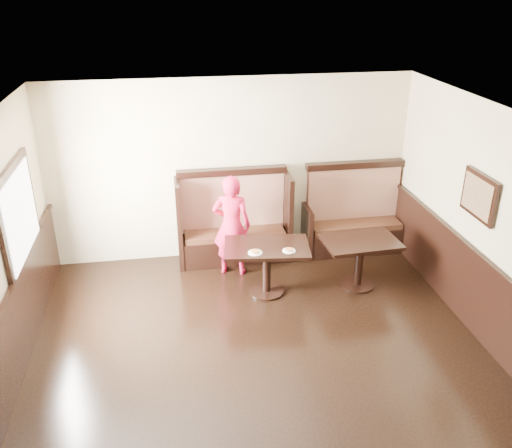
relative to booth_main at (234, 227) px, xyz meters
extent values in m
plane|color=black|center=(0.00, -3.30, -0.53)|extent=(7.00, 7.00, 0.00)
plane|color=beige|center=(0.00, 0.20, 0.87)|extent=(5.50, 0.00, 5.50)
plane|color=white|center=(0.00, -3.30, 2.27)|extent=(7.00, 7.00, 0.00)
cube|color=black|center=(-2.71, -1.40, 1.02)|extent=(0.05, 1.50, 1.20)
cube|color=white|center=(-2.69, -1.40, 1.02)|extent=(0.01, 1.30, 1.00)
cube|color=black|center=(2.71, -2.10, 1.17)|extent=(0.04, 0.70, 0.55)
cube|color=olive|center=(2.69, -2.10, 1.17)|extent=(0.01, 0.60, 0.45)
cube|color=black|center=(0.00, -0.08, -0.32)|extent=(1.60, 0.50, 0.42)
cube|color=#3C2013|center=(0.00, -0.08, -0.07)|extent=(1.54, 0.46, 0.09)
cube|color=#4C0F12|center=(0.00, 0.13, 0.37)|extent=(1.60, 0.12, 0.92)
cube|color=black|center=(0.00, 0.13, 0.87)|extent=(1.68, 0.16, 0.10)
cube|color=black|center=(-0.84, 0.02, 0.15)|extent=(0.07, 0.72, 1.36)
cube|color=black|center=(0.84, 0.02, 0.15)|extent=(0.07, 0.72, 1.36)
cube|color=black|center=(1.95, -0.08, -0.32)|extent=(1.50, 0.50, 0.42)
cube|color=#3C2013|center=(1.95, -0.08, -0.07)|extent=(1.44, 0.46, 0.09)
cube|color=#4C0F12|center=(1.95, 0.13, 0.37)|extent=(1.50, 0.12, 0.92)
cube|color=black|center=(1.95, 0.13, 0.87)|extent=(1.58, 0.16, 0.10)
cube|color=black|center=(1.16, 0.02, -0.13)|extent=(0.07, 0.72, 0.80)
cube|color=black|center=(2.74, 0.02, -0.13)|extent=(0.07, 0.72, 0.80)
cube|color=black|center=(0.32, -1.11, 0.19)|extent=(1.24, 0.86, 0.05)
cylinder|color=black|center=(0.32, -1.11, -0.18)|extent=(0.12, 0.12, 0.67)
cylinder|color=black|center=(0.32, -1.11, -0.51)|extent=(0.50, 0.50, 0.03)
cube|color=black|center=(1.65, -1.14, 0.18)|extent=(1.08, 0.74, 0.05)
cylinder|color=black|center=(1.65, -1.14, -0.18)|extent=(0.11, 0.11, 0.66)
cylinder|color=black|center=(1.65, -1.14, -0.51)|extent=(0.49, 0.49, 0.03)
imported|color=red|center=(-0.09, -0.46, 0.25)|extent=(0.64, 0.50, 1.54)
cylinder|color=white|center=(0.12, -1.29, 0.22)|extent=(0.19, 0.19, 0.01)
cylinder|color=tan|center=(0.12, -1.29, 0.23)|extent=(0.12, 0.12, 0.02)
cylinder|color=#EABA54|center=(0.12, -1.29, 0.24)|extent=(0.10, 0.10, 0.01)
cylinder|color=white|center=(0.58, -1.31, 0.21)|extent=(0.18, 0.18, 0.01)
cylinder|color=tan|center=(0.58, -1.31, 0.23)|extent=(0.11, 0.11, 0.01)
cylinder|color=#EABA54|center=(0.58, -1.31, 0.24)|extent=(0.09, 0.09, 0.01)
camera|label=1|loc=(-0.92, -7.59, 3.58)|focal=38.00mm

